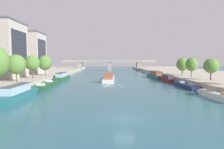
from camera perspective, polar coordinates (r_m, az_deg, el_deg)
name	(u,v)px	position (r m, az deg, el deg)	size (l,w,h in m)	color
ground_plane	(124,119)	(23.99, 3.71, -13.13)	(400.00, 400.00, 0.00)	#2D6070
quay_left	(17,76)	(85.98, -26.49, -0.34)	(36.00, 170.00, 1.80)	#B7AD9E
quay_right	(204,75)	(87.90, 25.73, -0.22)	(36.00, 170.00, 1.80)	#B7AD9E
barge_midriver	(109,78)	(67.04, -0.92, -1.06)	(4.55, 21.47, 3.06)	silver
wake_behind_barge	(114,86)	(53.62, 0.52, -3.38)	(5.59, 6.01, 0.03)	#A0CCD6
moored_boat_left_far	(19,93)	(39.57, -26.15, -4.91)	(2.36, 13.43, 2.74)	#23666B
moored_boat_left_downstream	(46,85)	(54.51, -19.09, -2.95)	(3.80, 16.33, 2.10)	#235633
moored_boat_left_end	(62,77)	(71.26, -14.68, -0.69)	(3.12, 14.09, 2.74)	#235633
moored_boat_right_second	(215,95)	(40.66, 28.40, -5.51)	(1.81, 10.61, 2.27)	silver
moored_boat_right_near	(185,86)	(53.80, 21.11, -3.09)	(2.47, 13.22, 2.10)	#1E284C
moored_boat_right_lone	(167,79)	(66.30, 16.05, -1.19)	(2.06, 10.39, 2.46)	maroon
moored_boat_right_far	(155,75)	(79.59, 12.85, -0.14)	(3.44, 16.64, 2.77)	#23666B
tree_left_by_lamp	(16,64)	(52.82, -26.74, 2.71)	(4.64, 4.64, 6.79)	brown
tree_left_far	(32,63)	(60.78, -22.74, 3.21)	(4.29, 4.29, 6.81)	brown
tree_left_midway	(45,63)	(70.45, -19.40, 3.29)	(4.60, 4.60, 7.01)	brown
tree_right_end_of_row	(211,66)	(58.02, 27.52, 2.31)	(3.94, 3.94, 5.87)	brown
tree_right_distant	(192,64)	(67.14, 22.69, 2.82)	(3.84, 3.84, 6.26)	brown
tree_right_nearest	(182,64)	(76.34, 20.30, 2.85)	(4.37, 4.37, 6.24)	brown
building_left_far_end	(24,53)	(86.42, -24.85, 5.89)	(15.29, 12.24, 16.72)	#BCB2A8
bridge_far	(110,64)	(132.47, -0.73, 3.21)	(64.54, 4.40, 7.22)	gray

